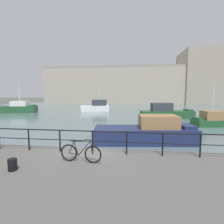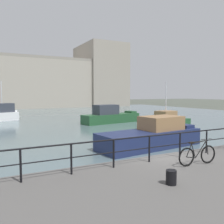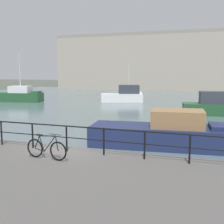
% 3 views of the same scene
% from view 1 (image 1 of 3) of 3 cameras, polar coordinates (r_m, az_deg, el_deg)
% --- Properties ---
extents(ground_plane, '(240.00, 240.00, 0.00)m').
position_cam_1_polar(ground_plane, '(9.97, -7.48, -16.86)').
color(ground_plane, '#4C5147').
extents(water_basin, '(80.00, 60.00, 0.01)m').
position_cam_1_polar(water_basin, '(39.33, 3.76, 0.51)').
color(water_basin, slate).
rests_on(water_basin, ground_plane).
extents(harbor_building, '(60.87, 16.88, 18.36)m').
position_cam_1_polar(harbor_building, '(69.26, 10.22, 8.60)').
color(harbor_building, '#A89E8E').
rests_on(harbor_building, ground_plane).
extents(moored_white_yacht, '(5.78, 3.14, 5.09)m').
position_cam_1_polar(moored_white_yacht, '(24.28, 29.98, -2.30)').
color(moored_white_yacht, '#23512D').
rests_on(moored_white_yacht, water_basin).
extents(moored_blue_motorboat, '(7.97, 3.39, 2.13)m').
position_cam_1_polar(moored_blue_motorboat, '(14.37, 11.23, -6.34)').
color(moored_blue_motorboat, navy).
rests_on(moored_blue_motorboat, water_basin).
extents(moored_cabin_cruiser, '(8.13, 3.53, 6.77)m').
position_cam_1_polar(moored_cabin_cruiser, '(39.33, -28.13, 1.08)').
color(moored_cabin_cruiser, '#23512D').
rests_on(moored_cabin_cruiser, water_basin).
extents(moored_green_narrowboat, '(6.20, 3.97, 5.50)m').
position_cam_1_polar(moored_green_narrowboat, '(37.71, -5.12, 1.69)').
color(moored_green_narrowboat, white).
rests_on(moored_green_narrowboat, water_basin).
extents(moored_harbor_tender, '(8.13, 3.38, 2.34)m').
position_cam_1_polar(moored_harbor_tender, '(28.36, 16.78, -0.19)').
color(moored_harbor_tender, '#23512D').
rests_on(moored_harbor_tender, water_basin).
extents(quay_railing, '(19.55, 0.07, 1.08)m').
position_cam_1_polar(quay_railing, '(8.61, -6.24, -8.12)').
color(quay_railing, black).
rests_on(quay_railing, quay_promenade).
extents(parked_bicycle, '(1.77, 0.21, 0.98)m').
position_cam_1_polar(parked_bicycle, '(7.67, -9.93, -12.70)').
color(parked_bicycle, black).
rests_on(parked_bicycle, quay_promenade).
extents(mooring_bollard, '(0.32, 0.32, 0.44)m').
position_cam_1_polar(mooring_bollard, '(7.80, -29.11, -14.42)').
color(mooring_bollard, black).
rests_on(mooring_bollard, quay_promenade).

